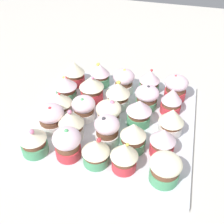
# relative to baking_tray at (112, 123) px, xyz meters

# --- Properties ---
(ground_plane) EXTENTS (1.80, 1.80, 0.03)m
(ground_plane) POSITION_rel_baking_tray_xyz_m (0.00, 0.00, -0.02)
(ground_plane) COLOR beige
(baking_tray) EXTENTS (0.41, 0.41, 0.01)m
(baking_tray) POSITION_rel_baking_tray_xyz_m (0.00, 0.00, 0.00)
(baking_tray) COLOR silver
(baking_tray) RESTS_ON ground_plane
(cupcake_0) EXTENTS (0.06, 0.06, 0.07)m
(cupcake_0) POSITION_rel_baking_tray_xyz_m (-0.13, -0.15, 0.04)
(cupcake_0) COLOR #D1333D
(cupcake_0) RESTS_ON baking_tray
(cupcake_1) EXTENTS (0.06, 0.06, 0.07)m
(cupcake_1) POSITION_rel_baking_tray_xyz_m (-0.06, -0.15, 0.04)
(cupcake_1) COLOR #4C9E6B
(cupcake_1) RESTS_ON baking_tray
(cupcake_2) EXTENTS (0.06, 0.06, 0.07)m
(cupcake_2) POSITION_rel_baking_tray_xyz_m (0.01, -0.14, 0.04)
(cupcake_2) COLOR white
(cupcake_2) RESTS_ON baking_tray
(cupcake_3) EXTENTS (0.06, 0.06, 0.07)m
(cupcake_3) POSITION_rel_baking_tray_xyz_m (0.06, -0.13, 0.04)
(cupcake_3) COLOR white
(cupcake_3) RESTS_ON baking_tray
(cupcake_4) EXTENTS (0.06, 0.06, 0.07)m
(cupcake_4) POSITION_rel_baking_tray_xyz_m (0.14, -0.14, 0.04)
(cupcake_4) COLOR #4C9E6B
(cupcake_4) RESTS_ON baking_tray
(cupcake_5) EXTENTS (0.06, 0.06, 0.07)m
(cupcake_5) POSITION_rel_baking_tray_xyz_m (-0.15, -0.07, 0.04)
(cupcake_5) COLOR #4C9E6B
(cupcake_5) RESTS_ON baking_tray
(cupcake_6) EXTENTS (0.07, 0.07, 0.08)m
(cupcake_6) POSITION_rel_baking_tray_xyz_m (-0.08, -0.08, 0.04)
(cupcake_6) COLOR #D1333D
(cupcake_6) RESTS_ON baking_tray
(cupcake_7) EXTENTS (0.06, 0.06, 0.07)m
(cupcake_7) POSITION_rel_baking_tray_xyz_m (0.01, -0.07, 0.04)
(cupcake_7) COLOR white
(cupcake_7) RESTS_ON baking_tray
(cupcake_8) EXTENTS (0.06, 0.06, 0.08)m
(cupcake_8) POSITION_rel_baking_tray_xyz_m (0.07, -0.08, 0.05)
(cupcake_8) COLOR white
(cupcake_8) RESTS_ON baking_tray
(cupcake_9) EXTENTS (0.06, 0.06, 0.08)m
(cupcake_9) POSITION_rel_baking_tray_xyz_m (0.13, -0.06, 0.05)
(cupcake_9) COLOR #D1333D
(cupcake_9) RESTS_ON baking_tray
(cupcake_10) EXTENTS (0.06, 0.06, 0.07)m
(cupcake_10) POSITION_rel_baking_tray_xyz_m (-0.13, 0.00, 0.04)
(cupcake_10) COLOR white
(cupcake_10) RESTS_ON baking_tray
(cupcake_11) EXTENTS (0.06, 0.06, 0.08)m
(cupcake_11) POSITION_rel_baking_tray_xyz_m (-0.06, -0.00, 0.05)
(cupcake_11) COLOR white
(cupcake_11) RESTS_ON baking_tray
(cupcake_12) EXTENTS (0.06, 0.06, 0.07)m
(cupcake_12) POSITION_rel_baking_tray_xyz_m (0.01, -0.01, 0.04)
(cupcake_12) COLOR white
(cupcake_12) RESTS_ON baking_tray
(cupcake_13) EXTENTS (0.06, 0.06, 0.08)m
(cupcake_13) POSITION_rel_baking_tray_xyz_m (0.07, 0.01, 0.04)
(cupcake_13) COLOR white
(cupcake_13) RESTS_ON baking_tray
(cupcake_14) EXTENTS (0.06, 0.06, 0.07)m
(cupcake_14) POSITION_rel_baking_tray_xyz_m (0.14, 0.00, 0.04)
(cupcake_14) COLOR #4C9E6B
(cupcake_14) RESTS_ON baking_tray
(cupcake_15) EXTENTS (0.06, 0.06, 0.07)m
(cupcake_15) POSITION_rel_baking_tray_xyz_m (-0.15, 0.07, 0.04)
(cupcake_15) COLOR #4C9E6B
(cupcake_15) RESTS_ON baking_tray
(cupcake_16) EXTENTS (0.06, 0.06, 0.07)m
(cupcake_16) POSITION_rel_baking_tray_xyz_m (-0.08, 0.07, 0.04)
(cupcake_16) COLOR #4C9E6B
(cupcake_16) RESTS_ON baking_tray
(cupcake_17) EXTENTS (0.06, 0.06, 0.07)m
(cupcake_17) POSITION_rel_baking_tray_xyz_m (-0.01, 0.07, 0.04)
(cupcake_17) COLOR #4C9E6B
(cupcake_17) RESTS_ON baking_tray
(cupcake_18) EXTENTS (0.06, 0.06, 0.07)m
(cupcake_18) POSITION_rel_baking_tray_xyz_m (0.08, 0.07, 0.04)
(cupcake_18) COLOR #4C9E6B
(cupcake_18) RESTS_ON baking_tray
(cupcake_19) EXTENTS (0.06, 0.06, 0.08)m
(cupcake_19) POSITION_rel_baking_tray_xyz_m (0.14, 0.06, 0.04)
(cupcake_19) COLOR #D1333D
(cupcake_19) RESTS_ON baking_tray
(cupcake_20) EXTENTS (0.06, 0.06, 0.07)m
(cupcake_20) POSITION_rel_baking_tray_xyz_m (-0.14, 0.14, 0.04)
(cupcake_20) COLOR #D1333D
(cupcake_20) RESTS_ON baking_tray
(cupcake_21) EXTENTS (0.05, 0.05, 0.07)m
(cupcake_21) POSITION_rel_baking_tray_xyz_m (-0.07, 0.14, 0.04)
(cupcake_21) COLOR #D1333D
(cupcake_21) RESTS_ON baking_tray
(cupcake_22) EXTENTS (0.06, 0.06, 0.07)m
(cupcake_22) POSITION_rel_baking_tray_xyz_m (0.01, 0.15, 0.04)
(cupcake_22) COLOR white
(cupcake_22) RESTS_ON baking_tray
(cupcake_23) EXTENTS (0.06, 0.06, 0.07)m
(cupcake_23) POSITION_rel_baking_tray_xyz_m (0.07, 0.13, 0.04)
(cupcake_23) COLOR #D1333D
(cupcake_23) RESTS_ON baking_tray
(cupcake_24) EXTENTS (0.07, 0.07, 0.06)m
(cupcake_24) POSITION_rel_baking_tray_xyz_m (0.15, 0.15, 0.04)
(cupcake_24) COLOR #4C9E6B
(cupcake_24) RESTS_ON baking_tray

